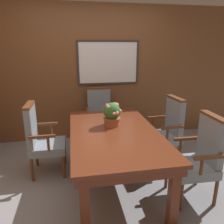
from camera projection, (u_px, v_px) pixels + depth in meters
The scene contains 8 objects.
ground_plane at pixel (108, 185), 2.83m from camera, with size 14.00×14.00×0.00m, color gray.
wall_back at pixel (93, 74), 4.05m from camera, with size 7.20×0.08×2.45m.
dining_table at pixel (114, 138), 2.71m from camera, with size 1.06×1.84×0.73m.
chair_left_far at pixel (41, 138), 2.98m from camera, with size 0.48×0.51×1.01m.
chair_right_near at pixel (199, 156), 2.49m from camera, with size 0.48×0.52×1.01m.
chair_head_far at pixel (100, 115), 3.99m from camera, with size 0.51×0.48×1.01m.
chair_right_far at pixel (167, 129), 3.31m from camera, with size 0.50×0.53×1.01m.
potted_plant at pixel (112, 114), 2.83m from camera, with size 0.24×0.24×0.31m.
Camera 1 is at (-0.39, -2.40, 1.73)m, focal length 35.00 mm.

